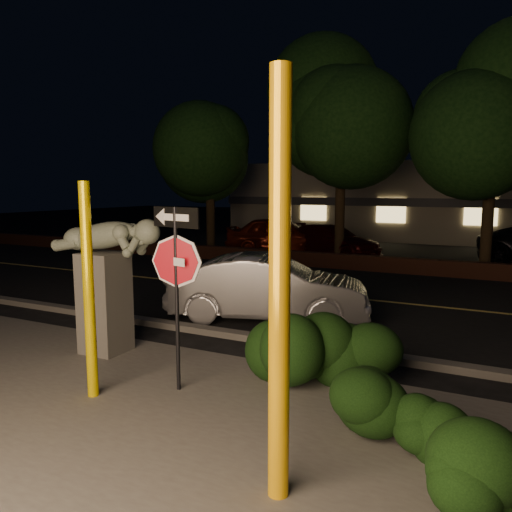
{
  "coord_description": "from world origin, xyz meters",
  "views": [
    {
      "loc": [
        3.0,
        -4.76,
        2.71
      ],
      "look_at": [
        -0.6,
        2.44,
        1.6
      ],
      "focal_mm": 35.0,
      "sensor_mm": 36.0,
      "label": 1
    }
  ],
  "objects": [
    {
      "name": "silver_sedan",
      "position": [
        -1.26,
        4.31,
        0.67
      ],
      "size": [
        4.29,
        2.59,
        1.33
      ],
      "primitive_type": "imported",
      "rotation": [
        0.0,
        0.0,
        1.88
      ],
      "color": "#B3B3B8",
      "rests_on": "ground"
    },
    {
      "name": "ground",
      "position": [
        0.0,
        10.0,
        0.0
      ],
      "size": [
        90.0,
        90.0,
        0.0
      ],
      "primitive_type": "plane",
      "color": "black",
      "rests_on": "ground"
    },
    {
      "name": "hedge_center",
      "position": [
        0.83,
        1.5,
        0.57
      ],
      "size": [
        2.42,
        1.67,
        1.15
      ],
      "primitive_type": "ellipsoid",
      "rotation": [
        0.0,
        0.0,
        0.32
      ],
      "color": "black",
      "rests_on": "ground"
    },
    {
      "name": "building",
      "position": [
        0.0,
        24.99,
        2.0
      ],
      "size": [
        22.0,
        10.2,
        4.0
      ],
      "color": "gray",
      "rests_on": "ground"
    },
    {
      "name": "parking_lot",
      "position": [
        0.0,
        17.0,
        0.01
      ],
      "size": [
        40.0,
        12.0,
        0.01
      ],
      "primitive_type": "cube",
      "color": "black",
      "rests_on": "ground"
    },
    {
      "name": "parked_car_darkred",
      "position": [
        -3.15,
        14.16,
        0.62
      ],
      "size": [
        4.62,
        3.0,
        1.24
      ],
      "primitive_type": "imported",
      "rotation": [
        0.0,
        0.0,
        1.25
      ],
      "color": "#380808",
      "rests_on": "ground"
    },
    {
      "name": "tree_far_b",
      "position": [
        -2.5,
        13.2,
        6.05
      ],
      "size": [
        5.2,
        5.2,
        8.41
      ],
      "color": "black",
      "rests_on": "ground"
    },
    {
      "name": "brick_wall",
      "position": [
        0.0,
        11.3,
        0.25
      ],
      "size": [
        40.0,
        0.35,
        0.5
      ],
      "primitive_type": "cube",
      "color": "#4C2518",
      "rests_on": "ground"
    },
    {
      "name": "tree_far_c",
      "position": [
        2.5,
        12.8,
        5.66
      ],
      "size": [
        4.8,
        4.8,
        7.84
      ],
      "color": "black",
      "rests_on": "ground"
    },
    {
      "name": "sculpture",
      "position": [
        -2.74,
        1.26,
        1.38
      ],
      "size": [
        2.08,
        0.66,
        2.23
      ],
      "rotation": [
        0.0,
        0.0,
        0.02
      ],
      "color": "#4C4944",
      "rests_on": "ground"
    },
    {
      "name": "curb",
      "position": [
        0.0,
        2.9,
        0.06
      ],
      "size": [
        80.0,
        0.25,
        0.12
      ],
      "primitive_type": "cube",
      "color": "#4C4944",
      "rests_on": "ground"
    },
    {
      "name": "hedge_right",
      "position": [
        2.11,
        0.32,
        0.5
      ],
      "size": [
        1.64,
        1.04,
        1.01
      ],
      "primitive_type": "ellipsoid",
      "rotation": [
        0.0,
        0.0,
        -0.15
      ],
      "color": "black",
      "rests_on": "ground"
    },
    {
      "name": "tree_far_a",
      "position": [
        -8.0,
        13.0,
        5.34
      ],
      "size": [
        4.6,
        4.6,
        7.43
      ],
      "color": "black",
      "rests_on": "ground"
    },
    {
      "name": "lane_marking",
      "position": [
        0.0,
        7.0,
        0.02
      ],
      "size": [
        80.0,
        0.12,
        0.0
      ],
      "primitive_type": "cube",
      "color": "tan",
      "rests_on": "road"
    },
    {
      "name": "yellow_pole_left",
      "position": [
        -1.67,
        -0.17,
        1.39
      ],
      "size": [
        0.14,
        0.14,
        2.79
      ],
      "primitive_type": "cylinder",
      "color": "#E3C100",
      "rests_on": "ground"
    },
    {
      "name": "signpost",
      "position": [
        -0.79,
        0.5,
        1.75
      ],
      "size": [
        0.82,
        0.2,
        2.46
      ],
      "rotation": [
        0.0,
        0.0,
        -0.22
      ],
      "color": "black",
      "rests_on": "ground"
    },
    {
      "name": "road",
      "position": [
        0.0,
        7.0,
        0.01
      ],
      "size": [
        80.0,
        8.0,
        0.01
      ],
      "primitive_type": "cube",
      "color": "black",
      "rests_on": "ground"
    },
    {
      "name": "parked_car_red",
      "position": [
        -5.31,
        14.1,
        0.76
      ],
      "size": [
        4.77,
        2.95,
        1.52
      ],
      "primitive_type": "imported",
      "rotation": [
        0.0,
        0.0,
        1.85
      ],
      "color": "maroon",
      "rests_on": "ground"
    },
    {
      "name": "patio",
      "position": [
        0.0,
        -1.0,
        0.01
      ],
      "size": [
        14.0,
        6.0,
        0.02
      ],
      "primitive_type": "cube",
      "color": "#4C4944",
      "rests_on": "ground"
    },
    {
      "name": "yellow_pole_right",
      "position": [
        1.35,
        -1.02,
        1.84
      ],
      "size": [
        0.18,
        0.18,
        3.68
      ],
      "primitive_type": "cylinder",
      "color": "#F6AD0B",
      "rests_on": "ground"
    }
  ]
}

